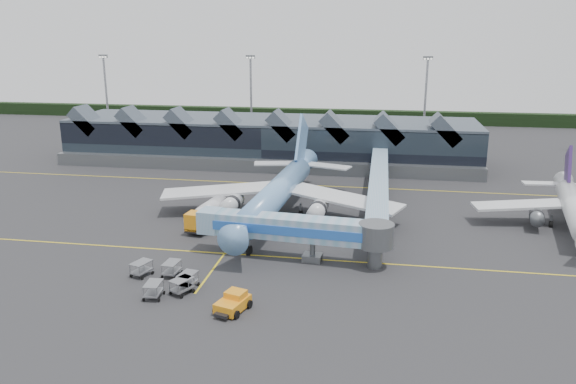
% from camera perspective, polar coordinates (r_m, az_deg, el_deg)
% --- Properties ---
extents(ground, '(260.00, 260.00, 0.00)m').
position_cam_1_polar(ground, '(81.25, -4.91, -4.16)').
color(ground, '#29282B').
rests_on(ground, ground).
extents(taxi_stripes, '(120.00, 60.00, 0.01)m').
position_cam_1_polar(taxi_stripes, '(90.44, -3.35, -2.05)').
color(taxi_stripes, yellow).
rests_on(taxi_stripes, ground).
extents(tree_line_far, '(260.00, 4.00, 4.00)m').
position_cam_1_polar(tree_line_far, '(186.71, 3.51, 7.79)').
color(tree_line_far, black).
rests_on(tree_line_far, ground).
extents(terminal, '(90.00, 22.25, 12.52)m').
position_cam_1_polar(terminal, '(125.79, -1.86, 5.31)').
color(terminal, black).
rests_on(terminal, ground).
extents(light_masts, '(132.40, 42.56, 22.45)m').
position_cam_1_polar(light_masts, '(137.56, 10.26, 9.16)').
color(light_masts, '#93949B').
rests_on(light_masts, ground).
extents(main_airliner, '(38.78, 44.68, 14.35)m').
position_cam_1_polar(main_airliner, '(87.27, -0.83, 0.21)').
color(main_airliner, '#6791D2').
rests_on(main_airliner, ground).
extents(regional_jet, '(28.15, 31.10, 10.70)m').
position_cam_1_polar(regional_jet, '(91.73, 27.01, -1.31)').
color(regional_jet, silver).
rests_on(regional_jet, ground).
extents(jet_bridge, '(24.99, 5.82, 5.75)m').
position_cam_1_polar(jet_bridge, '(70.11, 1.68, -3.90)').
color(jet_bridge, '#73A4C0').
rests_on(jet_bridge, ground).
extents(fuel_truck, '(4.18, 10.97, 3.64)m').
position_cam_1_polar(fuel_truck, '(84.18, -8.06, -2.08)').
color(fuel_truck, black).
rests_on(fuel_truck, ground).
extents(pushback_tug, '(3.67, 4.77, 1.93)m').
position_cam_1_polar(pushback_tug, '(59.17, -5.61, -11.14)').
color(pushback_tug, orange).
rests_on(pushback_tug, ground).
extents(baggage_carts, '(8.82, 8.37, 1.74)m').
position_cam_1_polar(baggage_carts, '(65.64, -12.16, -8.52)').
color(baggage_carts, gray).
rests_on(baggage_carts, ground).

